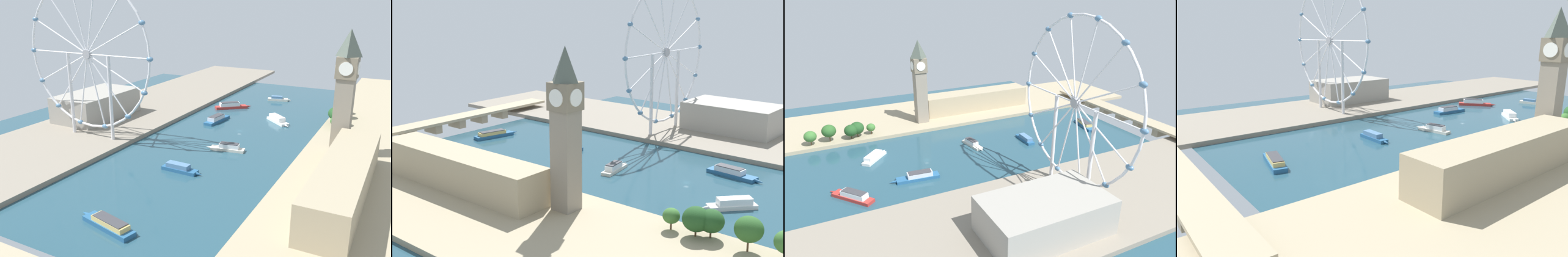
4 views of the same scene
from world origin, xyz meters
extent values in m
plane|color=#234756|center=(0.00, 0.00, 0.00)|extent=(370.32, 370.32, 0.00)
cube|color=tan|center=(-100.16, 0.00, 1.50)|extent=(90.00, 520.00, 3.00)
cube|color=gray|center=(100.16, 0.00, 1.50)|extent=(90.00, 520.00, 3.00)
cube|color=gray|center=(-76.67, 21.44, 27.11)|extent=(10.56, 10.56, 48.22)
cube|color=#776B57|center=(-76.67, 21.44, 57.71)|extent=(12.24, 12.24, 12.97)
pyramid|color=#4C564C|center=(-76.67, 21.44, 72.35)|extent=(11.08, 11.08, 16.32)
cylinder|color=white|center=(-76.67, 27.77, 57.71)|extent=(8.02, 0.50, 8.02)
cylinder|color=white|center=(-76.67, 15.11, 57.71)|extent=(8.02, 0.50, 8.02)
cylinder|color=white|center=(-70.34, 21.44, 57.71)|extent=(0.50, 8.02, 8.02)
cylinder|color=white|center=(-83.00, 21.44, 57.71)|extent=(0.50, 8.02, 8.02)
cube|color=tan|center=(-89.32, 84.84, 12.59)|extent=(22.00, 110.80, 19.18)
cylinder|color=#513823|center=(-62.11, -78.04, 4.91)|extent=(0.80, 0.80, 3.82)
ellipsoid|color=#386B2D|center=(-62.11, -78.04, 10.82)|extent=(10.02, 10.02, 9.02)
cylinder|color=#513823|center=(-63.79, -63.34, 5.44)|extent=(0.80, 0.80, 4.87)
ellipsoid|color=#285623|center=(-63.79, -63.34, 12.52)|extent=(11.63, 11.63, 10.47)
cylinder|color=#513823|center=(-61.85, -46.17, 4.59)|extent=(0.80, 0.80, 3.18)
ellipsoid|color=#1E471E|center=(-61.85, -46.17, 10.61)|extent=(11.06, 11.06, 9.95)
cylinder|color=#513823|center=(-64.70, -40.67, 4.57)|extent=(0.80, 0.80, 3.14)
ellipsoid|color=#1E471E|center=(-64.70, -40.67, 10.90)|extent=(11.90, 11.90, 10.71)
cylinder|color=#513823|center=(-65.10, -28.94, 4.66)|extent=(0.80, 0.80, 3.32)
ellipsoid|color=#386B2D|center=(-65.10, -28.94, 9.37)|extent=(7.60, 7.60, 6.84)
torus|color=silver|center=(84.93, 67.66, 61.02)|extent=(102.98, 1.60, 102.98)
cylinder|color=#99999E|center=(84.93, 67.66, 61.02)|extent=(6.08, 3.00, 6.08)
cylinder|color=silver|center=(110.27, 67.66, 61.02)|extent=(50.69, 0.96, 0.96)
cylinder|color=silver|center=(107.76, 67.66, 72.01)|extent=(46.09, 0.96, 22.86)
cylinder|color=silver|center=(100.73, 67.66, 80.83)|extent=(32.36, 0.96, 40.23)
cylinder|color=silver|center=(90.57, 67.66, 85.72)|extent=(12.22, 0.96, 49.63)
cylinder|color=silver|center=(79.29, 67.66, 85.72)|extent=(12.22, 0.96, 49.63)
cylinder|color=silver|center=(69.13, 67.66, 80.83)|extent=(32.36, 0.96, 40.23)
cylinder|color=silver|center=(62.09, 67.66, 72.01)|extent=(46.09, 0.96, 22.86)
cylinder|color=silver|center=(59.58, 67.66, 61.02)|extent=(50.69, 0.96, 0.96)
cylinder|color=silver|center=(62.09, 67.66, 50.02)|extent=(46.09, 0.96, 22.86)
cylinder|color=silver|center=(69.13, 67.66, 41.20)|extent=(32.36, 0.96, 40.23)
cylinder|color=silver|center=(79.29, 67.66, 36.31)|extent=(12.22, 0.96, 49.63)
cylinder|color=silver|center=(90.57, 67.66, 36.31)|extent=(12.22, 0.96, 49.63)
cylinder|color=silver|center=(100.73, 67.66, 41.20)|extent=(32.36, 0.96, 40.23)
cylinder|color=silver|center=(107.76, 67.66, 50.02)|extent=(46.09, 0.96, 22.86)
ellipsoid|color=teal|center=(135.62, 67.66, 61.02)|extent=(4.80, 3.20, 3.20)
ellipsoid|color=teal|center=(130.60, 67.66, 83.01)|extent=(4.80, 3.20, 3.20)
ellipsoid|color=teal|center=(116.53, 67.66, 100.65)|extent=(4.80, 3.20, 3.20)
ellipsoid|color=teal|center=(96.21, 67.66, 110.43)|extent=(4.80, 3.20, 3.20)
ellipsoid|color=teal|center=(73.65, 67.66, 110.43)|extent=(4.80, 3.20, 3.20)
ellipsoid|color=teal|center=(53.32, 67.66, 100.65)|extent=(4.80, 3.20, 3.20)
ellipsoid|color=teal|center=(39.26, 67.66, 83.01)|extent=(4.80, 3.20, 3.20)
ellipsoid|color=teal|center=(34.24, 67.66, 61.02)|extent=(4.80, 3.20, 3.20)
ellipsoid|color=teal|center=(39.26, 67.66, 39.02)|extent=(4.80, 3.20, 3.20)
ellipsoid|color=teal|center=(53.32, 67.66, 21.38)|extent=(4.80, 3.20, 3.20)
ellipsoid|color=teal|center=(73.65, 67.66, 11.60)|extent=(4.80, 3.20, 3.20)
ellipsoid|color=teal|center=(96.21, 67.66, 11.60)|extent=(4.80, 3.20, 3.20)
ellipsoid|color=teal|center=(116.53, 67.66, 21.38)|extent=(4.80, 3.20, 3.20)
ellipsoid|color=teal|center=(130.60, 67.66, 39.02)|extent=(4.80, 3.20, 3.20)
cylinder|color=silver|center=(102.67, 67.66, 32.01)|extent=(2.40, 2.40, 58.02)
cylinder|color=silver|center=(67.19, 67.66, 32.01)|extent=(2.40, 2.40, 58.02)
cube|color=gray|center=(115.82, 27.00, 13.22)|extent=(38.70, 67.63, 20.44)
cube|color=tan|center=(0.00, 204.68, 7.38)|extent=(182.32, 16.52, 2.00)
cube|color=gray|center=(-44.13, 204.68, 3.19)|extent=(6.00, 14.87, 6.38)
cube|color=gray|center=(-22.06, 204.68, 3.19)|extent=(6.00, 14.87, 6.38)
cube|color=gray|center=(0.00, 204.68, 3.19)|extent=(6.00, 14.87, 6.38)
cube|color=gray|center=(22.06, 204.68, 3.19)|extent=(6.00, 14.87, 6.38)
cube|color=gray|center=(44.13, 204.68, 3.19)|extent=(6.00, 14.87, 6.38)
cube|color=white|center=(-18.98, -35.99, 1.03)|extent=(22.56, 21.66, 2.05)
cone|color=white|center=(-29.36, -26.34, 1.03)|extent=(4.62, 4.50, 2.05)
cube|color=white|center=(-18.08, -36.82, 3.74)|extent=(16.49, 15.90, 3.37)
cube|color=#235684|center=(25.89, -15.06, 1.09)|extent=(10.34, 30.24, 2.19)
cone|color=#235684|center=(24.18, -32.20, 1.09)|extent=(2.71, 5.53, 2.19)
cube|color=silver|center=(26.04, -13.58, 3.66)|extent=(7.93, 17.78, 2.95)
cube|color=#38383D|center=(26.04, -13.58, 5.35)|extent=(7.46, 16.04, 0.44)
cube|color=#B22D28|center=(32.56, -59.74, 1.14)|extent=(27.00, 24.00, 2.28)
cone|color=#B22D28|center=(19.45, -70.55, 1.14)|extent=(5.51, 5.11, 2.28)
cube|color=white|center=(33.68, -58.81, 3.92)|extent=(17.54, 15.92, 3.28)
cube|color=#38383D|center=(33.68, -58.81, 5.78)|extent=(15.98, 14.56, 0.45)
cube|color=#235684|center=(1.26, 88.71, 1.06)|extent=(22.42, 6.77, 2.13)
cone|color=#235684|center=(-11.65, 89.10, 1.06)|extent=(4.07, 2.25, 2.13)
cube|color=teal|center=(2.37, 88.67, 3.50)|extent=(14.45, 5.56, 2.74)
cube|color=#235684|center=(-2.44, 158.22, 1.13)|extent=(30.01, 13.27, 2.26)
cone|color=#235684|center=(14.10, 154.50, 1.13)|extent=(5.62, 3.36, 2.26)
cube|color=#DBB766|center=(-3.86, 158.54, 3.40)|extent=(20.88, 10.17, 2.28)
cube|color=#38383D|center=(-3.86, 158.54, 4.77)|extent=(18.86, 9.46, 0.46)
cube|color=beige|center=(-9.18, 43.18, 0.91)|extent=(23.39, 9.68, 1.81)
cone|color=beige|center=(3.84, 45.32, 0.91)|extent=(4.33, 2.45, 1.81)
cube|color=white|center=(-10.30, 42.99, 3.28)|extent=(13.81, 7.17, 2.94)
cube|color=#38383D|center=(-10.30, 42.99, 5.04)|extent=(12.47, 6.72, 0.56)
camera|label=1|loc=(-113.33, 284.75, 98.12)|focal=38.47mm
camera|label=2|loc=(-258.22, -140.74, 103.47)|focal=50.29mm
camera|label=3|loc=(249.74, -77.04, 127.92)|focal=34.16mm
camera|label=4|loc=(-175.89, 231.20, 66.35)|focal=33.74mm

